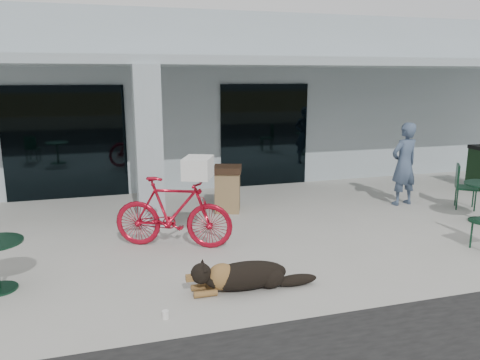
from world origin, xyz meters
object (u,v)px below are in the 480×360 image
object	(u,v)px
person	(404,164)
bicycle	(173,212)
trash_receptacle	(228,189)
dog	(246,274)
cafe_chair_far_a	(466,187)

from	to	relation	value
person	bicycle	bearing A→B (deg)	3.78
bicycle	person	size ratio (longest dim) A/B	1.09
person	trash_receptacle	bearing A→B (deg)	-17.70
dog	cafe_chair_far_a	bearing A→B (deg)	23.96
bicycle	cafe_chair_far_a	size ratio (longest dim) A/B	2.08
person	dog	bearing A→B (deg)	24.84
dog	cafe_chair_far_a	xyz separation A→B (m)	(5.89, 2.50, 0.27)
bicycle	person	world-z (taller)	person
bicycle	person	distance (m)	5.61
dog	bicycle	bearing A→B (deg)	111.11
cafe_chair_far_a	dog	bearing A→B (deg)	148.96
bicycle	trash_receptacle	xyz separation A→B (m)	(1.46, 1.85, -0.12)
dog	cafe_chair_far_a	world-z (taller)	cafe_chair_far_a
person	trash_receptacle	size ratio (longest dim) A/B	1.89
bicycle	cafe_chair_far_a	xyz separation A→B (m)	(6.61, 0.55, -0.12)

